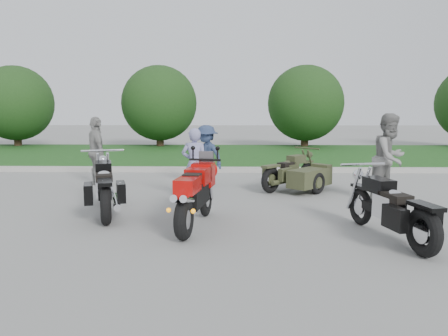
{
  "coord_description": "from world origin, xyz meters",
  "views": [
    {
      "loc": [
        0.6,
        -7.6,
        2.06
      ],
      "look_at": [
        0.39,
        1.27,
        0.8
      ],
      "focal_mm": 35.0,
      "sensor_mm": 36.0,
      "label": 1
    }
  ],
  "objects_px": {
    "cruiser_sidecar": "(300,176)",
    "person_grey": "(390,158)",
    "person_stripe": "(195,164)",
    "person_denim": "(206,156)",
    "person_back": "(97,151)",
    "sportbike_red": "(195,193)",
    "cruiser_left": "(105,189)",
    "cruiser_right": "(393,211)"
  },
  "relations": [
    {
      "from": "sportbike_red",
      "to": "person_grey",
      "type": "relative_size",
      "value": 1.14
    },
    {
      "from": "cruiser_right",
      "to": "person_stripe",
      "type": "xyz_separation_m",
      "value": [
        -3.3,
        2.85,
        0.33
      ]
    },
    {
      "from": "cruiser_right",
      "to": "person_denim",
      "type": "relative_size",
      "value": 1.47
    },
    {
      "from": "cruiser_left",
      "to": "cruiser_sidecar",
      "type": "bearing_deg",
      "value": 12.73
    },
    {
      "from": "person_grey",
      "to": "person_back",
      "type": "height_order",
      "value": "person_grey"
    },
    {
      "from": "cruiser_right",
      "to": "person_grey",
      "type": "distance_m",
      "value": 3.02
    },
    {
      "from": "cruiser_right",
      "to": "person_back",
      "type": "xyz_separation_m",
      "value": [
        -6.01,
        4.61,
        0.43
      ]
    },
    {
      "from": "person_denim",
      "to": "cruiser_right",
      "type": "bearing_deg",
      "value": -16.68
    },
    {
      "from": "cruiser_right",
      "to": "person_grey",
      "type": "relative_size",
      "value": 1.22
    },
    {
      "from": "person_back",
      "to": "person_stripe",
      "type": "bearing_deg",
      "value": -154.25
    },
    {
      "from": "sportbike_red",
      "to": "person_grey",
      "type": "bearing_deg",
      "value": 37.53
    },
    {
      "from": "sportbike_red",
      "to": "cruiser_left",
      "type": "bearing_deg",
      "value": 162.9
    },
    {
      "from": "cruiser_right",
      "to": "person_denim",
      "type": "distance_m",
      "value": 5.55
    },
    {
      "from": "person_grey",
      "to": "person_back",
      "type": "distance_m",
      "value": 7.15
    },
    {
      "from": "person_grey",
      "to": "cruiser_right",
      "type": "bearing_deg",
      "value": -146.39
    },
    {
      "from": "person_denim",
      "to": "person_back",
      "type": "xyz_separation_m",
      "value": [
        -2.86,
        0.05,
        0.11
      ]
    },
    {
      "from": "person_stripe",
      "to": "person_grey",
      "type": "relative_size",
      "value": 0.84
    },
    {
      "from": "person_stripe",
      "to": "person_grey",
      "type": "bearing_deg",
      "value": -173.97
    },
    {
      "from": "sportbike_red",
      "to": "person_denim",
      "type": "xyz_separation_m",
      "value": [
        -0.06,
        3.9,
        0.18
      ]
    },
    {
      "from": "sportbike_red",
      "to": "person_back",
      "type": "height_order",
      "value": "person_back"
    },
    {
      "from": "cruiser_sidecar",
      "to": "person_grey",
      "type": "distance_m",
      "value": 2.13
    },
    {
      "from": "cruiser_left",
      "to": "cruiser_sidecar",
      "type": "distance_m",
      "value": 4.72
    },
    {
      "from": "cruiser_sidecar",
      "to": "person_grey",
      "type": "xyz_separation_m",
      "value": [
        1.75,
        -1.08,
        0.57
      ]
    },
    {
      "from": "cruiser_right",
      "to": "person_stripe",
      "type": "distance_m",
      "value": 4.37
    },
    {
      "from": "sportbike_red",
      "to": "cruiser_left",
      "type": "relative_size",
      "value": 0.89
    },
    {
      "from": "person_stripe",
      "to": "person_grey",
      "type": "height_order",
      "value": "person_grey"
    },
    {
      "from": "person_back",
      "to": "sportbike_red",
      "type": "bearing_deg",
      "value": -174.75
    },
    {
      "from": "person_denim",
      "to": "person_back",
      "type": "height_order",
      "value": "person_back"
    },
    {
      "from": "cruiser_right",
      "to": "person_grey",
      "type": "xyz_separation_m",
      "value": [
        0.92,
        2.84,
        0.49
      ]
    },
    {
      "from": "cruiser_left",
      "to": "person_stripe",
      "type": "relative_size",
      "value": 1.52
    },
    {
      "from": "cruiser_sidecar",
      "to": "person_stripe",
      "type": "bearing_deg",
      "value": -113.86
    },
    {
      "from": "sportbike_red",
      "to": "cruiser_right",
      "type": "distance_m",
      "value": 3.17
    },
    {
      "from": "cruiser_sidecar",
      "to": "person_stripe",
      "type": "relative_size",
      "value": 1.22
    },
    {
      "from": "cruiser_sidecar",
      "to": "person_back",
      "type": "xyz_separation_m",
      "value": [
        -5.18,
        0.7,
        0.51
      ]
    },
    {
      "from": "person_back",
      "to": "cruiser_right",
      "type": "bearing_deg",
      "value": -158.67
    },
    {
      "from": "sportbike_red",
      "to": "person_stripe",
      "type": "height_order",
      "value": "person_stripe"
    },
    {
      "from": "person_stripe",
      "to": "person_grey",
      "type": "xyz_separation_m",
      "value": [
        4.22,
        -0.01,
        0.16
      ]
    },
    {
      "from": "cruiser_left",
      "to": "person_grey",
      "type": "distance_m",
      "value": 5.98
    },
    {
      "from": "cruiser_right",
      "to": "person_grey",
      "type": "height_order",
      "value": "person_grey"
    },
    {
      "from": "sportbike_red",
      "to": "person_back",
      "type": "xyz_separation_m",
      "value": [
        -2.92,
        3.96,
        0.29
      ]
    },
    {
      "from": "cruiser_left",
      "to": "person_back",
      "type": "relative_size",
      "value": 1.36
    },
    {
      "from": "person_stripe",
      "to": "person_denim",
      "type": "distance_m",
      "value": 1.72
    }
  ]
}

